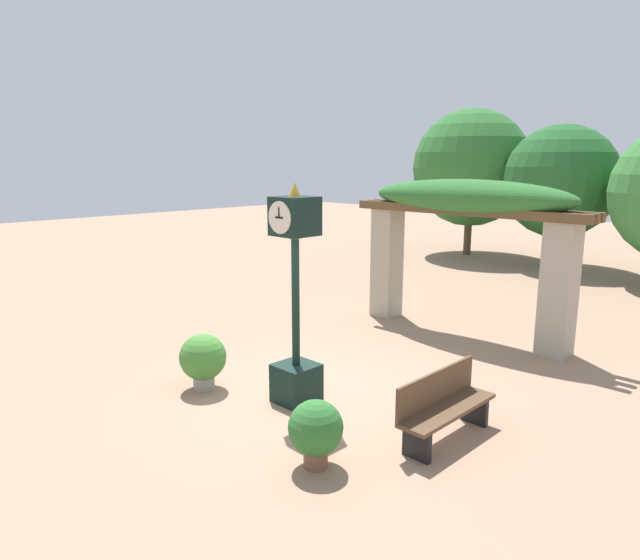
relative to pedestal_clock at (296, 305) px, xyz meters
name	(u,v)px	position (x,y,z in m)	size (l,w,h in m)	color
ground_plane	(304,394)	(-0.12, 0.27, -1.49)	(60.00, 60.00, 0.00)	#9E7A60
pedestal_clock	(296,305)	(0.00, 0.00, 0.00)	(0.58, 0.59, 3.24)	black
pergola	(466,219)	(-0.12, 4.79, 0.89)	(5.09, 1.14, 3.18)	#A89E89
potted_plant_near_left	(203,359)	(-1.39, -0.70, -0.99)	(0.73, 0.73, 0.89)	gray
potted_plant_near_right	(316,430)	(1.52, -1.11, -1.02)	(0.65, 0.65, 0.82)	brown
park_bench	(444,406)	(2.20, 0.55, -1.05)	(0.42, 1.68, 0.89)	brown
tree_line	(572,179)	(-1.50, 13.62, 1.45)	(13.96, 5.14, 5.44)	brown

